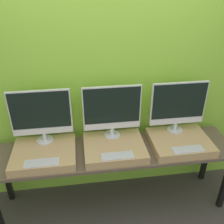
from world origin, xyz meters
name	(u,v)px	position (x,y,z in m)	size (l,w,h in m)	color
ground_plane	(118,223)	(0.00, 0.00, 0.00)	(12.00, 12.00, 0.00)	#423D38
wall_back	(109,84)	(0.00, 0.63, 1.30)	(8.00, 0.04, 2.60)	#8CC638
workbench	(114,156)	(0.00, 0.28, 0.66)	(2.42, 0.56, 0.73)	brown
wooden_riser_left	(44,154)	(-0.67, 0.26, 0.77)	(0.59, 0.50, 0.08)	tan
monitor_left	(41,115)	(-0.67, 0.42, 1.11)	(0.57, 0.16, 0.54)	silver
keyboard_left	(42,163)	(-0.67, 0.08, 0.82)	(0.29, 0.10, 0.01)	silver
wooden_riser_center	(114,148)	(0.00, 0.26, 0.77)	(0.59, 0.50, 0.08)	tan
monitor_center	(112,110)	(0.00, 0.42, 1.11)	(0.57, 0.16, 0.54)	silver
keyboard_center	(117,156)	(0.00, 0.08, 0.82)	(0.29, 0.10, 0.01)	silver
wooden_riser_right	(180,142)	(0.67, 0.26, 0.77)	(0.59, 0.50, 0.08)	tan
monitor_right	(178,105)	(0.67, 0.42, 1.11)	(0.57, 0.16, 0.54)	silver
keyboard_right	(188,149)	(0.67, 0.08, 0.82)	(0.29, 0.10, 0.01)	silver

